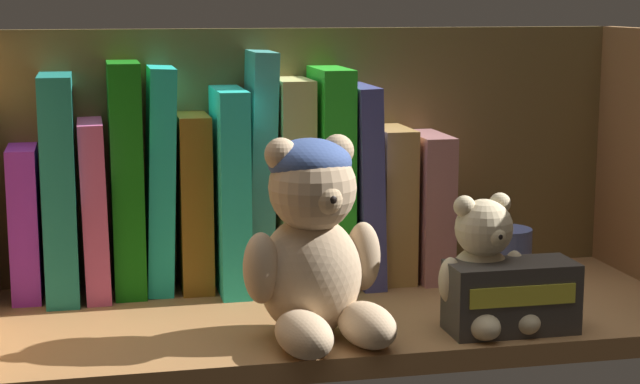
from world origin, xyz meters
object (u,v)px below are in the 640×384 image
(book_1, at_px, (60,185))
(book_4, at_px, (159,179))
(book_8, at_px, (290,180))
(teddy_bear_smaller, at_px, (483,275))
(small_product_box, at_px, (511,297))
(teddy_bear_larger, at_px, (314,244))
(book_9, at_px, (327,174))
(book_3, at_px, (126,177))
(book_0, at_px, (25,221))
(book_7, at_px, (257,168))
(book_5, at_px, (193,200))
(book_2, at_px, (94,206))
(book_6, at_px, (227,187))
(pillar_candle, at_px, (506,259))
(book_12, at_px, (422,203))
(book_11, at_px, (387,201))
(book_10, at_px, (357,181))

(book_1, relative_size, book_4, 0.98)
(book_8, distance_m, teddy_bear_smaller, 0.25)
(small_product_box, bearing_deg, teddy_bear_larger, 173.49)
(teddy_bear_smaller, bearing_deg, book_8, 124.97)
(book_9, bearing_deg, book_1, 180.00)
(book_3, bearing_deg, book_9, 0.00)
(book_0, distance_m, book_7, 0.24)
(book_3, distance_m, book_5, 0.07)
(book_2, relative_size, book_6, 0.86)
(book_1, height_order, teddy_bear_smaller, book_1)
(teddy_bear_larger, bearing_deg, book_9, 74.16)
(book_0, bearing_deg, small_product_box, -26.86)
(book_0, height_order, pillar_candle, book_0)
(book_12, relative_size, teddy_bear_smaller, 1.27)
(book_11, bearing_deg, book_1, 180.00)
(teddy_bear_larger, bearing_deg, book_1, 137.86)
(teddy_bear_larger, bearing_deg, book_10, 65.69)
(book_5, bearing_deg, book_9, 0.00)
(book_3, relative_size, book_4, 1.02)
(book_6, distance_m, book_12, 0.21)
(book_7, distance_m, teddy_bear_larger, 0.20)
(book_4, xyz_separation_m, teddy_bear_larger, (0.12, -0.20, -0.03))
(book_10, bearing_deg, pillar_candle, -30.94)
(book_3, bearing_deg, book_2, 180.00)
(book_5, height_order, book_7, book_7)
(teddy_bear_smaller, distance_m, pillar_candle, 0.14)
(book_0, xyz_separation_m, book_2, (0.07, 0.00, 0.01))
(book_7, distance_m, book_10, 0.11)
(book_2, distance_m, book_6, 0.14)
(book_6, bearing_deg, small_product_box, -43.85)
(book_12, bearing_deg, book_10, 180.00)
(book_8, distance_m, pillar_candle, 0.24)
(book_7, relative_size, book_9, 1.08)
(book_1, xyz_separation_m, book_12, (0.38, 0.00, -0.03))
(book_7, bearing_deg, book_9, 0.00)
(book_3, relative_size, teddy_bear_smaller, 1.91)
(book_3, height_order, book_11, book_3)
(book_0, bearing_deg, book_5, 0.00)
(book_10, height_order, book_11, book_10)
(book_11, xyz_separation_m, teddy_bear_larger, (-0.12, -0.20, 0.00))
(book_3, bearing_deg, book_4, 0.00)
(book_7, height_order, small_product_box, book_7)
(book_10, height_order, pillar_candle, book_10)
(book_6, relative_size, book_7, 0.85)
(book_5, height_order, book_10, book_10)
(book_1, bearing_deg, book_3, 0.00)
(teddy_bear_smaller, bearing_deg, book_6, 136.01)
(book_3, xyz_separation_m, teddy_bear_larger, (0.15, -0.20, -0.03))
(book_9, distance_m, small_product_box, 0.26)
(book_3, bearing_deg, small_product_box, -33.45)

